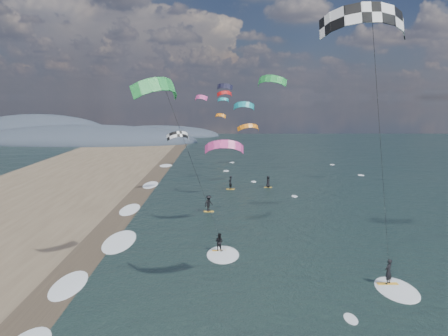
{
  "coord_description": "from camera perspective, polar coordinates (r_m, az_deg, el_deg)",
  "views": [
    {
      "loc": [
        -1.13,
        -21.69,
        12.46
      ],
      "look_at": [
        -1.0,
        12.0,
        7.0
      ],
      "focal_mm": 35.0,
      "sensor_mm": 36.0,
      "label": 1
    }
  ],
  "objects": [
    {
      "name": "shoreline_surf",
      "position": [
        39.71,
        -14.5,
        -9.39
      ],
      "size": [
        2.4,
        79.4,
        0.11
      ],
      "color": "white",
      "rests_on": "ground"
    },
    {
      "name": "kitesurfer_near_a",
      "position": [
        24.14,
        19.4,
        10.77
      ],
      "size": [
        7.73,
        8.3,
        17.36
      ],
      "color": "yellow",
      "rests_on": "ground"
    },
    {
      "name": "bg_kite_field",
      "position": [
        73.69,
        0.57,
        7.88
      ],
      "size": [
        14.41,
        75.26,
        8.6
      ],
      "color": "#D83F8C",
      "rests_on": "ground"
    },
    {
      "name": "wet_sand_strip",
      "position": [
        35.75,
        -18.3,
        -11.67
      ],
      "size": [
        3.0,
        240.0,
        0.0
      ],
      "primitive_type": "cube",
      "color": "#382D23",
      "rests_on": "ground"
    },
    {
      "name": "kitesurfer_near_b",
      "position": [
        30.41,
        -4.96,
        2.44
      ],
      "size": [
        6.79,
        8.97,
        14.31
      ],
      "color": "yellow",
      "rests_on": "ground"
    },
    {
      "name": "far_kitesurfers",
      "position": [
        53.57,
        0.79,
        -3.26
      ],
      "size": [
        9.09,
        14.24,
        1.85
      ],
      "color": "yellow",
      "rests_on": "ground"
    },
    {
      "name": "ground",
      "position": [
        25.04,
        2.55,
        -20.64
      ],
      "size": [
        260.0,
        260.0,
        0.0
      ],
      "primitive_type": "plane",
      "color": "black",
      "rests_on": "ground"
    },
    {
      "name": "coastal_hills",
      "position": [
        137.3,
        -18.81,
        3.5
      ],
      "size": [
        80.0,
        41.0,
        15.0
      ],
      "color": "#3D4756",
      "rests_on": "ground"
    }
  ]
}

